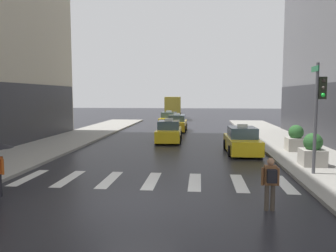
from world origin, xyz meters
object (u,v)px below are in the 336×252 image
pedestrian_with_backpack (270,180)px  planter_mid_block (296,139)px  traffic_light_pole (319,102)px  box_truck (173,107)px  taxi_second (169,132)px  taxi_fourth (169,120)px  planter_near_corner (313,151)px  taxi_lead (242,141)px  taxi_third (177,124)px

pedestrian_with_backpack → planter_mid_block: bearing=70.5°
traffic_light_pole → box_truck: bearing=105.1°
box_truck → traffic_light_pole: bearing=-74.9°
taxi_second → box_truck: box_truck is taller
traffic_light_pole → planter_mid_block: bearing=82.2°
taxi_fourth → taxi_second: bearing=-84.6°
traffic_light_pole → box_truck: 34.84m
box_truck → planter_near_corner: size_ratio=4.77×
pedestrian_with_backpack → planter_near_corner: (3.30, 6.20, -0.10)m
taxi_fourth → box_truck: bearing=92.0°
taxi_fourth → planter_mid_block: size_ratio=2.88×
taxi_lead → box_truck: (-6.58, 27.89, 1.13)m
taxi_lead → pedestrian_with_backpack: (-0.42, -10.26, 0.25)m
pedestrian_with_backpack → box_truck: bearing=99.2°
taxi_second → pedestrian_with_backpack: bearing=-73.0°
box_truck → pedestrian_with_backpack: (6.16, -38.15, -0.88)m
taxi_lead → pedestrian_with_backpack: bearing=-92.3°
taxi_lead → taxi_second: (-4.98, 4.61, 0.00)m
planter_mid_block → pedestrian_with_backpack: bearing=-109.5°
traffic_light_pole → taxi_third: (-7.38, 17.81, -2.53)m
taxi_second → pedestrian_with_backpack: size_ratio=2.78×
taxi_third → box_truck: 15.94m
pedestrian_with_backpack → taxi_second: bearing=107.0°
taxi_lead → pedestrian_with_backpack: taxi_lead is taller
taxi_fourth → pedestrian_with_backpack: (5.79, -27.90, 0.25)m
taxi_lead → planter_mid_block: 3.32m
box_truck → planter_mid_block: box_truck is taller
taxi_third → traffic_light_pole: bearing=-67.5°
taxi_second → pedestrian_with_backpack: 15.55m
planter_mid_block → traffic_light_pole: bearing=-97.8°
taxi_second → box_truck: (-1.60, 23.28, 1.13)m
traffic_light_pole → taxi_third: 19.44m
taxi_third → pedestrian_with_backpack: (4.47, -22.34, 0.25)m
taxi_fourth → pedestrian_with_backpack: size_ratio=2.80×
taxi_second → pedestrian_with_backpack: (4.56, -14.87, 0.25)m
taxi_second → planter_near_corner: 11.70m
traffic_light_pole → pedestrian_with_backpack: size_ratio=2.91×
pedestrian_with_backpack → planter_mid_block: (3.73, 10.54, -0.10)m
traffic_light_pole → taxi_lead: 6.73m
planter_near_corner → planter_mid_block: 4.36m
taxi_lead → planter_mid_block: bearing=4.9°
pedestrian_with_backpack → planter_mid_block: 11.19m
taxi_second → taxi_lead: bearing=-42.8°
taxi_lead → box_truck: 28.67m
taxi_lead → box_truck: size_ratio=0.60×
traffic_light_pole → planter_mid_block: 6.52m
taxi_fourth → traffic_light_pole: bearing=-69.6°
pedestrian_with_backpack → taxi_fourth: bearing=101.7°
traffic_light_pole → pedestrian_with_backpack: 5.85m
planter_mid_block → taxi_second: bearing=152.4°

